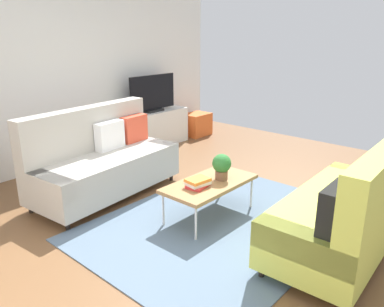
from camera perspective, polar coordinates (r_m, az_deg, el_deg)
name	(u,v)px	position (r m, az deg, el deg)	size (l,w,h in m)	color
ground_plane	(202,216)	(4.39, 1.45, -9.35)	(7.68, 7.68, 0.00)	brown
wall_far	(58,70)	(6.12, -19.40, 11.65)	(6.40, 0.12, 2.90)	white
area_rug	(221,223)	(4.25, 4.29, -10.28)	(2.90, 2.20, 0.01)	slate
couch_beige	(103,160)	(4.95, -13.18, -1.02)	(1.97, 1.02, 1.10)	#B2ADA3
couch_green	(349,209)	(3.84, 22.47, -7.72)	(1.93, 0.91, 1.10)	#C1CC51
coffee_table	(210,184)	(4.23, 2.67, -4.59)	(1.10, 0.56, 0.42)	#9E7042
tv_console	(153,129)	(6.94, -5.85, 3.71)	(1.40, 0.44, 0.64)	silver
tv	(153,94)	(6.80, -5.90, 8.85)	(1.00, 0.20, 0.64)	black
storage_trunk	(197,124)	(7.67, 0.72, 4.39)	(0.52, 0.40, 0.44)	orange
potted_plant	(222,165)	(4.25, 4.46, -1.79)	(0.21, 0.21, 0.29)	brown
table_book_0	(198,186)	(4.08, 0.86, -4.84)	(0.24, 0.18, 0.03)	red
table_book_1	(198,183)	(4.07, 0.87, -4.42)	(0.24, 0.18, 0.03)	silver
table_book_2	(198,180)	(4.05, 0.87, -3.98)	(0.24, 0.18, 0.03)	orange
vase_0	(125,111)	(6.52, -10.01, 6.29)	(0.11, 0.11, 0.18)	#4C72B2
bottle_0	(136,110)	(6.56, -8.36, 6.52)	(0.06, 0.06, 0.20)	red
bottle_1	(141,108)	(6.63, -7.63, 6.70)	(0.04, 0.04, 0.20)	orange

